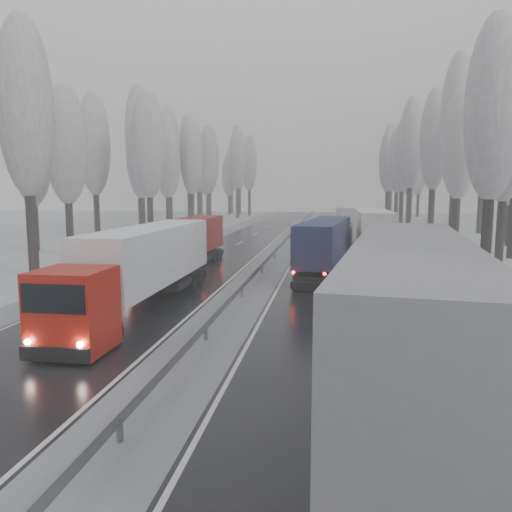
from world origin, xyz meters
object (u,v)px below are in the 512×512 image
(truck_red_white, at_px, (144,263))
(truck_blue_box, at_px, (327,242))
(truck_grey_tarp, at_px, (409,304))
(truck_red_red, at_px, (184,241))
(truck_cream_box, at_px, (371,230))
(box_truck_distant, at_px, (344,215))

(truck_red_white, bearing_deg, truck_blue_box, 55.05)
(truck_grey_tarp, distance_m, truck_red_red, 23.92)
(truck_blue_box, relative_size, truck_cream_box, 0.91)
(truck_grey_tarp, height_order, truck_red_white, truck_grey_tarp)
(truck_cream_box, height_order, truck_red_red, truck_cream_box)
(truck_blue_box, relative_size, truck_red_red, 1.02)
(box_truck_distant, xyz_separation_m, truck_red_white, (-11.33, -70.62, 0.96))
(truck_grey_tarp, bearing_deg, truck_red_red, 129.00)
(box_truck_distant, bearing_deg, truck_red_red, -107.97)
(truck_grey_tarp, relative_size, truck_red_red, 1.22)
(truck_red_red, bearing_deg, truck_blue_box, 4.90)
(box_truck_distant, distance_m, truck_red_red, 60.24)
(truck_cream_box, bearing_deg, box_truck_distant, 91.22)
(truck_grey_tarp, height_order, truck_cream_box, truck_grey_tarp)
(truck_grey_tarp, height_order, truck_red_red, truck_grey_tarp)
(truck_red_white, distance_m, truck_red_red, 11.86)
(truck_blue_box, distance_m, box_truck_distant, 58.32)
(box_truck_distant, bearing_deg, truck_grey_tarp, -95.83)
(truck_cream_box, distance_m, truck_red_white, 24.74)
(truck_red_white, xyz_separation_m, truck_red_red, (-1.50, 11.76, -0.16))
(truck_cream_box, height_order, box_truck_distant, truck_cream_box)
(truck_cream_box, bearing_deg, truck_grey_tarp, -92.38)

